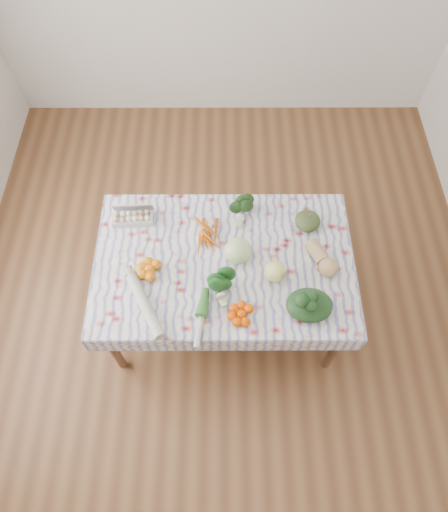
{
  "coord_description": "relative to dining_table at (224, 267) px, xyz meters",
  "views": [
    {
      "loc": [
        -0.0,
        -1.44,
        3.28
      ],
      "look_at": [
        0.0,
        0.0,
        0.82
      ],
      "focal_mm": 32.0,
      "sensor_mm": 36.0,
      "label": 1
    }
  ],
  "objects": [
    {
      "name": "orange_cluster",
      "position": [
        -0.46,
        -0.08,
        0.12
      ],
      "size": [
        0.27,
        0.27,
        0.07
      ],
      "primitive_type": "cube",
      "rotation": [
        0.0,
        0.0,
        -0.35
      ],
      "color": "orange",
      "rests_on": "tablecloth"
    },
    {
      "name": "kale_bunch",
      "position": [
        0.11,
        0.36,
        0.16
      ],
      "size": [
        0.18,
        0.17,
        0.14
      ],
      "primitive_type": "ellipsoid",
      "rotation": [
        0.0,
        0.0,
        -0.14
      ],
      "color": "#183512",
      "rests_on": "tablecloth"
    },
    {
      "name": "dining_table",
      "position": [
        0.0,
        0.0,
        0.0
      ],
      "size": [
        1.6,
        1.0,
        0.75
      ],
      "color": "brown",
      "rests_on": "ground"
    },
    {
      "name": "daikon",
      "position": [
        -0.47,
        -0.33,
        0.12
      ],
      "size": [
        0.27,
        0.44,
        0.07
      ],
      "primitive_type": "cylinder",
      "rotation": [
        1.57,
        0.0,
        0.48
      ],
      "color": "beige",
      "rests_on": "tablecloth"
    },
    {
      "name": "carrot_bunch",
      "position": [
        -0.11,
        0.17,
        0.1
      ],
      "size": [
        0.25,
        0.24,
        0.04
      ],
      "primitive_type": "cube",
      "rotation": [
        0.0,
        0.0,
        0.24
      ],
      "color": "#CA560A",
      "rests_on": "tablecloth"
    },
    {
      "name": "tablecloth",
      "position": [
        0.0,
        0.0,
        0.08
      ],
      "size": [
        1.66,
        1.06,
        0.01
      ],
      "primitive_type": "cube",
      "color": "white",
      "rests_on": "dining_table"
    },
    {
      "name": "egg_carton",
      "position": [
        -0.61,
        0.3,
        0.12
      ],
      "size": [
        0.27,
        0.12,
        0.07
      ],
      "primitive_type": "cube",
      "rotation": [
        0.0,
        0.0,
        0.05
      ],
      "color": "#B9B9B3",
      "rests_on": "tablecloth"
    },
    {
      "name": "leek",
      "position": [
        -0.13,
        -0.41,
        0.1
      ],
      "size": [
        0.09,
        0.36,
        0.04
      ],
      "primitive_type": "cylinder",
      "rotation": [
        1.57,
        0.0,
        -0.14
      ],
      "color": "beige",
      "rests_on": "tablecloth"
    },
    {
      "name": "butternut_squash",
      "position": [
        0.61,
        -0.02,
        0.14
      ],
      "size": [
        0.22,
        0.28,
        0.12
      ],
      "primitive_type": "ellipsoid",
      "rotation": [
        0.0,
        0.0,
        0.44
      ],
      "color": "tan",
      "rests_on": "tablecloth"
    },
    {
      "name": "grapefruit",
      "position": [
        0.31,
        -0.11,
        0.15
      ],
      "size": [
        0.18,
        0.18,
        0.13
      ],
      "primitive_type": "sphere",
      "rotation": [
        0.0,
        0.0,
        0.41
      ],
      "color": "#E3E776",
      "rests_on": "tablecloth"
    },
    {
      "name": "ground",
      "position": [
        0.0,
        0.0,
        -0.68
      ],
      "size": [
        4.5,
        4.5,
        0.0
      ],
      "primitive_type": "plane",
      "color": "brown",
      "rests_on": "ground"
    },
    {
      "name": "broccoli",
      "position": [
        -0.03,
        -0.22,
        0.14
      ],
      "size": [
        0.18,
        0.18,
        0.11
      ],
      "primitive_type": "ellipsoid",
      "rotation": [
        0.0,
        0.0,
        0.23
      ],
      "color": "#184F19",
      "rests_on": "tablecloth"
    },
    {
      "name": "kabocha_squash",
      "position": [
        0.55,
        0.27,
        0.14
      ],
      "size": [
        0.2,
        0.2,
        0.11
      ],
      "primitive_type": "ellipsoid",
      "rotation": [
        0.0,
        0.0,
        0.22
      ],
      "color": "#3D4F25",
      "rests_on": "tablecloth"
    },
    {
      "name": "mandarin_cluster",
      "position": [
        0.1,
        -0.38,
        0.11
      ],
      "size": [
        0.23,
        0.23,
        0.06
      ],
      "primitive_type": "cube",
      "rotation": [
        0.0,
        0.0,
        -0.25
      ],
      "color": "#FA5100",
      "rests_on": "tablecloth"
    },
    {
      "name": "spinach_bag",
      "position": [
        0.5,
        -0.34,
        0.14
      ],
      "size": [
        0.32,
        0.27,
        0.12
      ],
      "primitive_type": "ellipsoid",
      "rotation": [
        0.0,
        0.0,
        -0.19
      ],
      "color": "black",
      "rests_on": "tablecloth"
    },
    {
      "name": "cabbage",
      "position": [
        0.09,
        0.02,
        0.17
      ],
      "size": [
        0.2,
        0.2,
        0.17
      ],
      "primitive_type": "sphere",
      "rotation": [
        0.0,
        0.0,
        0.23
      ],
      "color": "#B7D98A",
      "rests_on": "tablecloth"
    }
  ]
}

